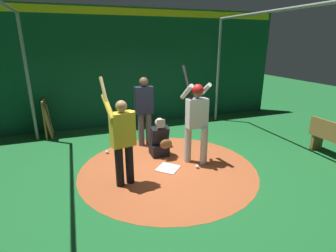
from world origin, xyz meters
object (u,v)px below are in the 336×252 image
Objects in this scene: batter at (196,116)px; catcher at (160,141)px; baseball_0 at (197,167)px; baseball_1 at (107,152)px; home_plate at (168,168)px; bat_rack at (47,117)px; visitor at (123,138)px; umpire at (144,108)px.

batter is 2.27× the size of catcher.
baseball_0 is 1.00× the size of baseball_1.
baseball_1 is at bearing -130.09° from baseball_0.
batter is at bearing 44.48° from catcher.
catcher is at bearing -135.52° from batter.
bat_rack is at bearing -142.58° from home_plate.
catcher is 1.55m from visitor.
bat_rack reaches higher than catcher.
home_plate is 1.25m from batter.
catcher is 0.53× the size of umpire.
visitor is (0.39, -1.64, -0.13)m from batter.
baseball_1 reaches higher than home_plate.
catcher is 1.10m from baseball_0.
home_plate is at bearing 95.89° from visitor.
batter reaches higher than visitor.
baseball_0 and baseball_1 have the same top height.
batter is 1.05× the size of visitor.
catcher is 0.46× the size of visitor.
bat_rack is (-3.59, -1.54, -0.44)m from visitor.
catcher is at bearing 175.76° from home_plate.
batter reaches higher than bat_rack.
baseball_0 is (3.48, 3.10, -0.45)m from bat_rack.
bat_rack reaches higher than home_plate.
baseball_0 is at bearing -15.10° from batter.
bat_rack is 4.68m from baseball_0.
baseball_0 is (0.91, 0.54, -0.32)m from catcher.
catcher reaches higher than home_plate.
batter is at bearing 57.06° from baseball_1.
catcher reaches higher than baseball_1.
baseball_0 is at bearing 22.44° from umpire.
home_plate is 0.36× the size of bat_rack.
home_plate is 5.68× the size of baseball_0.
baseball_0 is at bearing 49.91° from baseball_1.
bat_rack is 15.95× the size of baseball_0.
batter is 2.35m from baseball_1.
batter is 4.54m from bat_rack.
visitor reaches higher than catcher.
visitor is 1.80m from baseball_0.
umpire is 1.48× the size of bat_rack.
visitor is at bearing 5.03° from baseball_1.
umpire is at bearing -151.10° from batter.
umpire is at bearing 102.76° from baseball_1.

